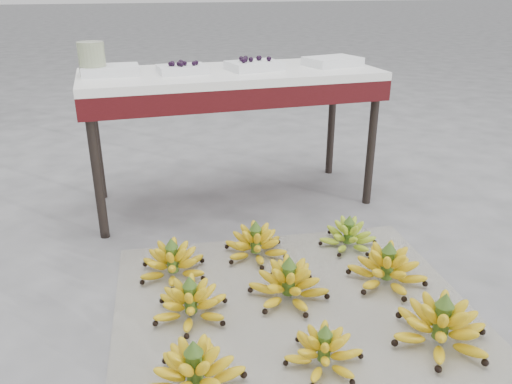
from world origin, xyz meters
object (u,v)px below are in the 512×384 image
object	(u,v)px
tray_far_right	(333,61)
bunch_front_right	(441,326)
bunch_mid_center	(289,284)
bunch_mid_right	(387,269)
bunch_back_center	(256,244)
bunch_front_center	(324,351)
bunch_back_left	(173,263)
tray_right	(254,65)
vendor_table	(231,86)
newspaper_mat	(293,306)
glass_jar	(92,59)
bunch_front_left	(195,374)
bunch_mid_left	(191,303)
tray_left	(182,69)
tray_far_left	(110,70)
bunch_back_right	(348,236)

from	to	relation	value
tray_far_right	bunch_front_right	bearing A→B (deg)	-98.21
bunch_mid_center	bunch_mid_right	world-z (taller)	bunch_mid_right
bunch_back_center	bunch_front_center	bearing A→B (deg)	-97.51
bunch_back_center	bunch_back_left	bearing A→B (deg)	-179.55
tray_right	vendor_table	bearing A→B (deg)	169.48
bunch_front_center	vendor_table	size ratio (longest dim) A/B	0.19
newspaper_mat	glass_jar	size ratio (longest dim) A/B	8.42
bunch_front_left	bunch_mid_left	bearing A→B (deg)	91.40
bunch_front_center	tray_left	world-z (taller)	tray_left
tray_far_right	glass_jar	size ratio (longest dim) A/B	1.99
bunch_mid_left	tray_far_left	world-z (taller)	tray_far_left
bunch_front_center	bunch_front_right	bearing A→B (deg)	7.38
bunch_back_left	tray_far_right	size ratio (longest dim) A/B	0.94
vendor_table	tray_far_left	distance (m)	0.57
bunch_mid_right	vendor_table	world-z (taller)	vendor_table
vendor_table	tray_left	bearing A→B (deg)	-176.04
bunch_mid_center	tray_far_left	xyz separation A→B (m)	(-0.52, 0.97, 0.64)
bunch_front_right	tray_left	xyz separation A→B (m)	(-0.58, 1.29, 0.63)
bunch_front_center	bunch_mid_left	world-z (taller)	bunch_mid_left
bunch_back_right	glass_jar	world-z (taller)	glass_jar
bunch_front_right	tray_right	bearing A→B (deg)	122.15
bunch_back_right	vendor_table	bearing A→B (deg)	96.42
bunch_mid_center	bunch_back_right	size ratio (longest dim) A/B	1.12
tray_right	bunch_mid_left	bearing A→B (deg)	-118.56
bunch_mid_center	tray_left	size ratio (longest dim) A/B	1.54
bunch_front_right	bunch_back_left	size ratio (longest dim) A/B	1.45
tray_far_left	glass_jar	distance (m)	0.09
bunch_mid_right	bunch_front_left	bearing A→B (deg)	179.01
bunch_front_center	bunch_back_left	world-z (taller)	bunch_back_left
bunch_mid_center	bunch_back_left	distance (m)	0.47
bunch_mid_right	bunch_back_center	size ratio (longest dim) A/B	1.27
newspaper_mat	bunch_front_right	bearing A→B (deg)	-40.65
newspaper_mat	bunch_front_left	distance (m)	0.51
tray_far_left	bunch_front_left	bearing A→B (deg)	-84.90
tray_far_right	glass_jar	bearing A→B (deg)	178.05
bunch_front_center	tray_far_left	distance (m)	1.56
bunch_front_left	tray_left	size ratio (longest dim) A/B	1.42
bunch_back_center	glass_jar	xyz separation A→B (m)	(-0.57, 0.64, 0.70)
bunch_back_right	tray_far_left	world-z (taller)	tray_far_left
bunch_front_left	tray_left	distance (m)	1.43
newspaper_mat	bunch_mid_left	world-z (taller)	bunch_mid_left
bunch_mid_left	bunch_back_right	size ratio (longest dim) A/B	0.94
bunch_mid_right	tray_right	size ratio (longest dim) A/B	1.39
bunch_back_right	tray_left	bearing A→B (deg)	110.85
bunch_front_center	bunch_back_left	distance (m)	0.73
tray_right	bunch_back_left	bearing A→B (deg)	-129.21
tray_left	bunch_front_left	bearing A→B (deg)	-99.08
bunch_front_left	tray_right	distance (m)	1.52
bunch_mid_center	tray_far_right	distance (m)	1.26
tray_far_left	tray_right	world-z (taller)	tray_right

